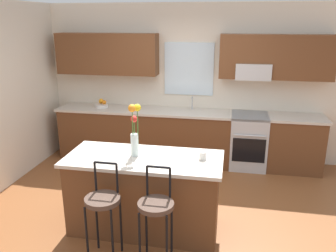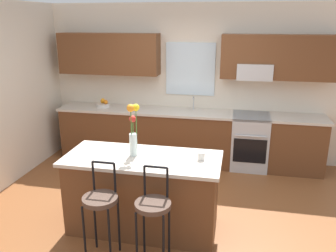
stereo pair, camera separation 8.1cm
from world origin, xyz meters
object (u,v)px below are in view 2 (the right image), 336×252
bar_stool_middle (153,209)px  mug_ceramic (201,156)px  oven_range (250,141)px  flower_vase (133,130)px  bar_stool_near (101,203)px  fruit_bowl_oranges (103,104)px  kitchen_island (143,193)px

bar_stool_middle → mug_ceramic: (0.39, 0.66, 0.33)m
oven_range → flower_vase: 2.60m
bar_stool_near → mug_ceramic: (0.94, 0.66, 0.33)m
flower_vase → oven_range: bearing=56.3°
bar_stool_near → fruit_bowl_oranges: bearing=111.0°
bar_stool_near → fruit_bowl_oranges: fruit_bowl_oranges is taller
bar_stool_near → flower_vase: size_ratio=1.70×
mug_ceramic → fruit_bowl_oranges: size_ratio=0.37×
kitchen_island → mug_ceramic: size_ratio=19.92×
bar_stool_middle → flower_vase: (-0.38, 0.64, 0.59)m
fruit_bowl_oranges → mug_ceramic: bearing=-46.2°
mug_ceramic → fruit_bowl_oranges: bearing=133.8°
flower_vase → fruit_bowl_oranges: (-1.22, 2.10, -0.26)m
flower_vase → bar_stool_near: bearing=-104.6°
bar_stool_near → bar_stool_middle: (0.55, 0.00, 0.00)m
flower_vase → fruit_bowl_oranges: 2.44m
flower_vase → fruit_bowl_oranges: bearing=120.1°
kitchen_island → mug_ceramic: bearing=4.8°
oven_range → bar_stool_near: size_ratio=0.88×
bar_stool_near → oven_range: bearing=60.3°
oven_range → mug_ceramic: 2.19m
oven_range → bar_stool_near: bar_stool_near is taller
bar_stool_near → mug_ceramic: 1.20m
kitchen_island → mug_ceramic: (0.67, 0.06, 0.50)m
oven_range → kitchen_island: same height
bar_stool_near → mug_ceramic: size_ratio=11.58×
mug_ceramic → fruit_bowl_oranges: fruit_bowl_oranges is taller
bar_stool_near → bar_stool_middle: bearing=0.0°
kitchen_island → mug_ceramic: 0.84m
oven_range → flower_vase: flower_vase is taller
flower_vase → mug_ceramic: 0.82m
bar_stool_near → flower_vase: bearing=75.4°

